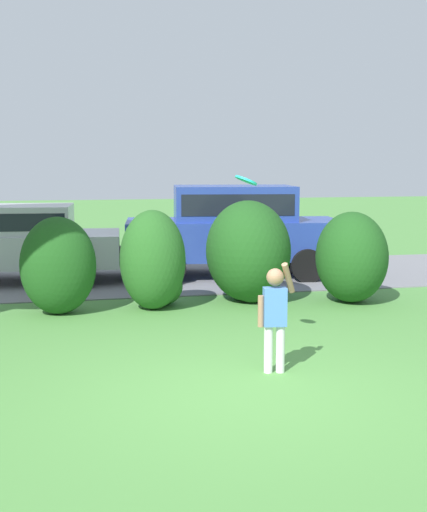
% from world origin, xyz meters
% --- Properties ---
extents(ground_plane, '(80.00, 80.00, 0.00)m').
position_xyz_m(ground_plane, '(0.00, 0.00, 0.00)').
color(ground_plane, '#518E42').
extents(driveway_strip, '(28.00, 4.40, 0.02)m').
position_xyz_m(driveway_strip, '(0.00, 7.61, 0.01)').
color(driveway_strip, slate).
rests_on(driveway_strip, ground).
extents(shrub_centre_left, '(1.20, 1.00, 1.56)m').
position_xyz_m(shrub_centre_left, '(-1.86, 4.41, 0.78)').
color(shrub_centre_left, '#1E511C').
rests_on(shrub_centre_left, ground).
extents(shrub_centre, '(1.08, 1.18, 1.64)m').
position_xyz_m(shrub_centre, '(-0.32, 4.51, 0.74)').
color(shrub_centre, '#286023').
rests_on(shrub_centre, ground).
extents(shrub_centre_right, '(1.46, 1.70, 1.75)m').
position_xyz_m(shrub_centre_right, '(1.37, 4.81, 0.84)').
color(shrub_centre_right, '#1E511C').
rests_on(shrub_centre_right, ground).
extents(shrub_far_end, '(1.21, 1.41, 1.57)m').
position_xyz_m(shrub_far_end, '(3.08, 4.33, 0.78)').
color(shrub_far_end, '#1E511C').
rests_on(shrub_far_end, ground).
extents(parked_sedan, '(4.53, 2.36, 1.56)m').
position_xyz_m(parked_sedan, '(-2.65, 7.60, 0.85)').
color(parked_sedan, silver).
rests_on(parked_sedan, ground).
extents(parked_suv, '(4.88, 2.52, 1.92)m').
position_xyz_m(parked_suv, '(1.76, 7.51, 1.08)').
color(parked_suv, '#28429E').
rests_on(parked_suv, ground).
extents(child_thrower, '(0.46, 0.24, 1.29)m').
position_xyz_m(child_thrower, '(0.57, 0.66, 0.72)').
color(child_thrower, white).
rests_on(child_thrower, ground).
extents(frisbee, '(0.27, 0.28, 0.14)m').
position_xyz_m(frisbee, '(0.40, 1.33, 2.18)').
color(frisbee, '#1EB7B2').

